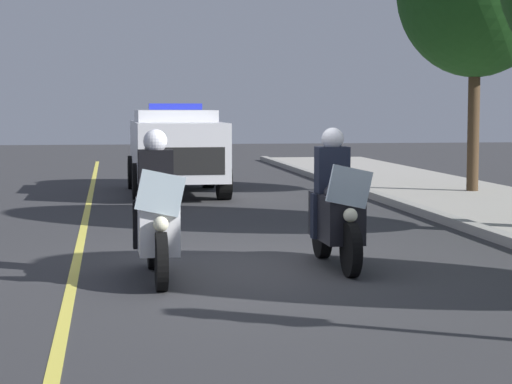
{
  "coord_description": "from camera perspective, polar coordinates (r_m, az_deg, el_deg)",
  "views": [
    {
      "loc": [
        11.84,
        -1.83,
        1.98
      ],
      "look_at": [
        -0.39,
        0.0,
        0.9
      ],
      "focal_mm": 68.78,
      "sensor_mm": 36.0,
      "label": 1
    }
  ],
  "objects": [
    {
      "name": "ground_plane",
      "position": [
        12.14,
        0.27,
        -4.39
      ],
      "size": [
        80.0,
        80.0,
        0.0
      ],
      "primitive_type": "plane",
      "color": "#333335"
    },
    {
      "name": "lane_stripe_center",
      "position": [
        12.01,
        -10.51,
        -4.56
      ],
      "size": [
        48.0,
        0.12,
        0.01
      ],
      "primitive_type": "cube",
      "color": "#E0D14C",
      "rests_on": "ground"
    },
    {
      "name": "police_motorcycle_lead_left",
      "position": [
        11.3,
        -5.79,
        -1.54
      ],
      "size": [
        2.14,
        0.56,
        1.72
      ],
      "color": "black",
      "rests_on": "ground"
    },
    {
      "name": "police_motorcycle_lead_right",
      "position": [
        12.13,
        4.65,
        -1.08
      ],
      "size": [
        2.14,
        0.56,
        1.72
      ],
      "color": "black",
      "rests_on": "ground"
    },
    {
      "name": "police_suv",
      "position": [
        22.3,
        -4.68,
        2.62
      ],
      "size": [
        4.93,
        2.12,
        2.05
      ],
      "color": "silver",
      "rests_on": "ground"
    }
  ]
}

